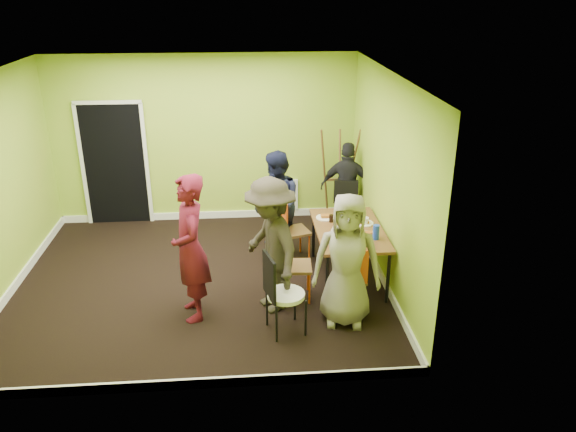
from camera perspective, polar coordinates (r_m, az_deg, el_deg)
The scene contains 28 objects.
ground at distance 7.91m, azimuth -8.75°, elevation -6.52°, with size 5.00×5.00×0.00m, color black.
room_walls at distance 7.52m, azimuth -9.35°, elevation 0.22°, with size 5.04×4.54×2.82m.
dining_table at distance 7.63m, azimuth 6.21°, elevation -1.65°, with size 0.90×1.50×0.75m.
chair_left_far at distance 8.15m, azimuth 0.12°, elevation -1.04°, with size 0.50×0.50×0.96m.
chair_left_near at distance 7.18m, azimuth 0.16°, elevation -4.49°, with size 0.43×0.42×0.96m.
chair_back_end at distance 8.95m, azimuth 5.88°, elevation 1.86°, with size 0.44×0.50×0.93m.
chair_front_end at distance 6.96m, azimuth 6.46°, elevation -6.08°, with size 0.40×0.41×0.87m.
chair_bentwood at distance 6.48m, azimuth -0.81°, elevation -7.53°, with size 0.49×0.48×1.02m.
easel at distance 9.35m, azimuth 5.13°, elevation 3.92°, with size 0.67×0.63×1.67m.
plate_near_left at distance 7.91m, azimuth 3.82°, elevation -0.16°, with size 0.26×0.26×0.01m, color white.
plate_near_right at distance 7.22m, azimuth 4.49°, elevation -2.52°, with size 0.24×0.24×0.01m, color white.
plate_far_back at distance 8.11m, azimuth 5.75°, elevation 0.36°, with size 0.25×0.25×0.01m, color white.
plate_far_front at distance 7.10m, azimuth 6.66°, elevation -3.08°, with size 0.24×0.24×0.01m, color white.
plate_wall_back at distance 7.79m, azimuth 7.70°, elevation -0.71°, with size 0.27×0.27×0.01m, color white.
plate_wall_front at distance 7.43m, azimuth 8.08°, elevation -1.91°, with size 0.26×0.26×0.01m, color white.
thermos at distance 7.57m, azimuth 5.48°, elevation -0.54°, with size 0.06×0.06×0.20m, color white.
blue_bottle at distance 7.31m, azimuth 8.93°, elevation -1.64°, with size 0.08×0.08×0.20m, color #193DBE.
orange_bottle at distance 7.72m, azimuth 5.90°, elevation -0.54°, with size 0.04×0.04×0.09m, color #E45115.
glass_mid at distance 7.77m, azimuth 4.40°, elevation -0.24°, with size 0.06×0.06×0.11m, color black.
glass_back at distance 8.01m, azimuth 6.51°, elevation 0.39°, with size 0.06×0.06×0.10m, color black.
glass_front at distance 7.12m, azimuth 7.87°, elevation -2.70°, with size 0.06×0.06×0.09m, color black.
cup_a at distance 7.37m, azimuth 4.79°, elevation -1.67°, with size 0.11×0.11×0.09m, color white.
cup_b at distance 7.75m, azimuth 7.83°, elevation -0.50°, with size 0.11×0.11×0.10m, color white.
person_standing at distance 6.74m, azimuth -9.89°, elevation -3.25°, with size 0.67×0.44×1.82m, color #500D1D.
person_left_far at distance 8.22m, azimuth -1.14°, elevation 1.11°, with size 0.78×0.61×1.60m, color black.
person_left_near at distance 6.82m, azimuth -1.78°, elevation -3.03°, with size 1.12×0.64×1.73m, color #2B261C.
person_back_end at distance 9.10m, azimuth 6.07°, elevation 2.85°, with size 0.88×0.37×1.50m, color black.
person_front_end at distance 6.60m, azimuth 5.99°, elevation -4.51°, with size 0.80×0.52×1.64m, color gray.
Camera 1 is at (0.63, -6.89, 3.83)m, focal length 35.00 mm.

